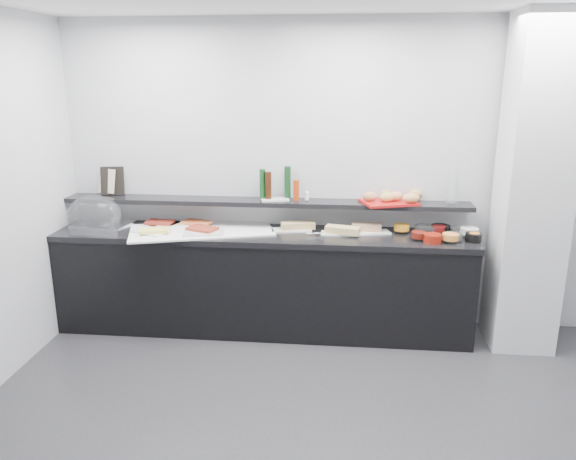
# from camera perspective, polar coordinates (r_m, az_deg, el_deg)

# --- Properties ---
(ground) EXTENTS (5.00, 5.00, 0.00)m
(ground) POSITION_cam_1_polar(r_m,az_deg,el_deg) (3.69, 5.07, -21.76)
(ground) COLOR #2D2D30
(ground) RESTS_ON ground
(back_wall) EXTENTS (5.00, 0.02, 2.70)m
(back_wall) POSITION_cam_1_polar(r_m,az_deg,el_deg) (5.01, 5.79, 5.42)
(back_wall) COLOR #B1B4B9
(back_wall) RESTS_ON ground
(column) EXTENTS (0.50, 0.50, 2.70)m
(column) POSITION_cam_1_polar(r_m,az_deg,el_deg) (4.90, 23.64, 3.95)
(column) COLOR silver
(column) RESTS_ON ground
(buffet_cabinet) EXTENTS (3.60, 0.60, 0.85)m
(buffet_cabinet) POSITION_cam_1_polar(r_m,az_deg,el_deg) (5.02, -2.57, -5.48)
(buffet_cabinet) COLOR black
(buffet_cabinet) RESTS_ON ground
(counter_top) EXTENTS (3.62, 0.62, 0.05)m
(counter_top) POSITION_cam_1_polar(r_m,az_deg,el_deg) (4.87, -2.63, -0.54)
(counter_top) COLOR black
(counter_top) RESTS_ON buffet_cabinet
(wall_shelf) EXTENTS (3.60, 0.25, 0.04)m
(wall_shelf) POSITION_cam_1_polar(r_m,az_deg,el_deg) (4.98, -2.38, 2.84)
(wall_shelf) COLOR black
(wall_shelf) RESTS_ON back_wall
(cloche_base) EXTENTS (0.53, 0.40, 0.04)m
(cloche_base) POSITION_cam_1_polar(r_m,az_deg,el_deg) (5.28, -18.26, 0.46)
(cloche_base) COLOR silver
(cloche_base) RESTS_ON counter_top
(cloche_dome) EXTENTS (0.51, 0.36, 0.34)m
(cloche_dome) POSITION_cam_1_polar(r_m,az_deg,el_deg) (5.27, -19.05, 1.53)
(cloche_dome) COLOR silver
(cloche_dome) RESTS_ON cloche_base
(linen_runner) EXTENTS (1.34, 0.91, 0.01)m
(linen_runner) POSITION_cam_1_polar(r_m,az_deg,el_deg) (4.97, -8.77, -0.01)
(linen_runner) COLOR white
(linen_runner) RESTS_ON counter_top
(platter_meat_a) EXTENTS (0.30, 0.25, 0.01)m
(platter_meat_a) POSITION_cam_1_polar(r_m,az_deg,el_deg) (5.21, -12.33, 0.72)
(platter_meat_a) COLOR white
(platter_meat_a) RESTS_ON linen_runner
(food_meat_a) EXTENTS (0.25, 0.17, 0.02)m
(food_meat_a) POSITION_cam_1_polar(r_m,az_deg,el_deg) (5.17, -12.88, 0.78)
(food_meat_a) COLOR maroon
(food_meat_a) RESTS_ON platter_meat_a
(platter_salmon) EXTENTS (0.30, 0.21, 0.01)m
(platter_salmon) POSITION_cam_1_polar(r_m,az_deg,el_deg) (5.16, -11.40, 0.62)
(platter_salmon) COLOR white
(platter_salmon) RESTS_ON linen_runner
(food_salmon) EXTENTS (0.28, 0.22, 0.02)m
(food_salmon) POSITION_cam_1_polar(r_m,az_deg,el_deg) (5.09, -9.28, 0.75)
(food_salmon) COLOR #DB5D2C
(food_salmon) RESTS_ON platter_salmon
(platter_cheese) EXTENTS (0.36, 0.31, 0.01)m
(platter_cheese) POSITION_cam_1_polar(r_m,az_deg,el_deg) (4.96, -13.71, -0.13)
(platter_cheese) COLOR white
(platter_cheese) RESTS_ON linen_runner
(food_cheese) EXTENTS (0.28, 0.21, 0.02)m
(food_cheese) POSITION_cam_1_polar(r_m,az_deg,el_deg) (4.91, -13.41, -0.03)
(food_cheese) COLOR #F1D85D
(food_cheese) RESTS_ON platter_cheese
(platter_meat_b) EXTENTS (0.37, 0.28, 0.01)m
(platter_meat_b) POSITION_cam_1_polar(r_m,az_deg,el_deg) (4.84, -8.54, -0.24)
(platter_meat_b) COLOR silver
(platter_meat_b) RESTS_ON linen_runner
(food_meat_b) EXTENTS (0.29, 0.24, 0.02)m
(food_meat_b) POSITION_cam_1_polar(r_m,az_deg,el_deg) (4.89, -8.71, 0.14)
(food_meat_b) COLOR maroon
(food_meat_b) RESTS_ON platter_meat_b
(sandwich_plate_left) EXTENTS (0.36, 0.20, 0.01)m
(sandwich_plate_left) POSITION_cam_1_polar(r_m,az_deg,el_deg) (4.91, 0.36, 0.00)
(sandwich_plate_left) COLOR white
(sandwich_plate_left) RESTS_ON counter_top
(sandwich_food_left) EXTENTS (0.31, 0.18, 0.06)m
(sandwich_food_left) POSITION_cam_1_polar(r_m,az_deg,el_deg) (4.91, 1.03, 0.46)
(sandwich_food_left) COLOR tan
(sandwich_food_left) RESTS_ON sandwich_plate_left
(tongs_left) EXTENTS (0.16, 0.02, 0.01)m
(tongs_left) POSITION_cam_1_polar(r_m,az_deg,el_deg) (4.90, 0.26, 0.10)
(tongs_left) COLOR silver
(tongs_left) RESTS_ON sandwich_plate_left
(sandwich_plate_mid) EXTENTS (0.31, 0.13, 0.01)m
(sandwich_plate_mid) POSITION_cam_1_polar(r_m,az_deg,el_deg) (4.82, 5.21, -0.37)
(sandwich_plate_mid) COLOR silver
(sandwich_plate_mid) RESTS_ON counter_top
(sandwich_food_mid) EXTENTS (0.31, 0.17, 0.06)m
(sandwich_food_mid) POSITION_cam_1_polar(r_m,az_deg,el_deg) (4.80, 5.57, -0.00)
(sandwich_food_mid) COLOR tan
(sandwich_food_mid) RESTS_ON sandwich_plate_mid
(tongs_mid) EXTENTS (0.16, 0.04, 0.01)m
(tongs_mid) POSITION_cam_1_polar(r_m,az_deg,el_deg) (4.77, 2.83, -0.34)
(tongs_mid) COLOR silver
(tongs_mid) RESTS_ON sandwich_plate_mid
(sandwich_plate_right) EXTENTS (0.35, 0.22, 0.01)m
(sandwich_plate_right) POSITION_cam_1_polar(r_m,az_deg,el_deg) (4.88, 8.40, -0.26)
(sandwich_plate_right) COLOR white
(sandwich_plate_right) RESTS_ON counter_top
(sandwich_food_right) EXTENTS (0.25, 0.11, 0.06)m
(sandwich_food_right) POSITION_cam_1_polar(r_m,az_deg,el_deg) (4.91, 7.96, 0.29)
(sandwich_food_right) COLOR tan
(sandwich_food_right) RESTS_ON sandwich_plate_right
(tongs_right) EXTENTS (0.13, 0.10, 0.01)m
(tongs_right) POSITION_cam_1_polar(r_m,az_deg,el_deg) (4.88, 7.73, -0.12)
(tongs_right) COLOR silver
(tongs_right) RESTS_ON sandwich_plate_right
(bowl_glass_fruit) EXTENTS (0.22, 0.22, 0.07)m
(bowl_glass_fruit) POSITION_cam_1_polar(r_m,az_deg,el_deg) (4.95, 13.76, 0.01)
(bowl_glass_fruit) COLOR silver
(bowl_glass_fruit) RESTS_ON counter_top
(fill_glass_fruit) EXTENTS (0.14, 0.14, 0.05)m
(fill_glass_fruit) POSITION_cam_1_polar(r_m,az_deg,el_deg) (4.94, 11.47, 0.26)
(fill_glass_fruit) COLOR orange
(fill_glass_fruit) RESTS_ON bowl_glass_fruit
(bowl_black_jam) EXTENTS (0.17, 0.17, 0.07)m
(bowl_black_jam) POSITION_cam_1_polar(r_m,az_deg,el_deg) (5.02, 15.24, 0.10)
(bowl_black_jam) COLOR black
(bowl_black_jam) RESTS_ON counter_top
(fill_black_jam) EXTENTS (0.15, 0.15, 0.05)m
(fill_black_jam) POSITION_cam_1_polar(r_m,az_deg,el_deg) (4.98, 15.10, 0.13)
(fill_black_jam) COLOR #610D0E
(fill_black_jam) RESTS_ON bowl_black_jam
(bowl_glass_cream) EXTENTS (0.24, 0.24, 0.07)m
(bowl_glass_cream) POSITION_cam_1_polar(r_m,az_deg,el_deg) (4.99, 17.28, -0.15)
(bowl_glass_cream) COLOR white
(bowl_glass_cream) RESTS_ON counter_top
(fill_glass_cream) EXTENTS (0.17, 0.17, 0.05)m
(fill_glass_cream) POSITION_cam_1_polar(r_m,az_deg,el_deg) (4.98, 17.95, -0.08)
(fill_glass_cream) COLOR silver
(fill_glass_cream) RESTS_ON bowl_glass_cream
(bowl_red_jam) EXTENTS (0.18, 0.18, 0.07)m
(bowl_red_jam) POSITION_cam_1_polar(r_m,az_deg,el_deg) (4.72, 14.46, -0.83)
(bowl_red_jam) COLOR maroon
(bowl_red_jam) RESTS_ON counter_top
(fill_red_jam) EXTENTS (0.15, 0.15, 0.05)m
(fill_red_jam) POSITION_cam_1_polar(r_m,az_deg,el_deg) (4.75, 13.12, -0.47)
(fill_red_jam) COLOR #52130B
(fill_red_jam) RESTS_ON bowl_red_jam
(bowl_glass_salmon) EXTENTS (0.15, 0.15, 0.07)m
(bowl_glass_salmon) POSITION_cam_1_polar(r_m,az_deg,el_deg) (4.79, 16.44, -0.73)
(bowl_glass_salmon) COLOR white
(bowl_glass_salmon) RESTS_ON counter_top
(fill_glass_salmon) EXTENTS (0.17, 0.17, 0.05)m
(fill_glass_salmon) POSITION_cam_1_polar(r_m,az_deg,el_deg) (4.76, 16.18, -0.67)
(fill_glass_salmon) COLOR orange
(fill_glass_salmon) RESTS_ON bowl_glass_salmon
(bowl_black_fruit) EXTENTS (0.17, 0.17, 0.07)m
(bowl_black_fruit) POSITION_cam_1_polar(r_m,az_deg,el_deg) (4.84, 18.32, -0.70)
(bowl_black_fruit) COLOR black
(bowl_black_fruit) RESTS_ON counter_top
(fill_black_fruit) EXTENTS (0.11, 0.11, 0.05)m
(fill_black_fruit) POSITION_cam_1_polar(r_m,az_deg,el_deg) (4.84, 18.41, -0.56)
(fill_black_fruit) COLOR orange
(fill_black_fruit) RESTS_ON bowl_black_fruit
(framed_print) EXTENTS (0.22, 0.11, 0.26)m
(framed_print) POSITION_cam_1_polar(r_m,az_deg,el_deg) (5.40, -17.41, 4.79)
(framed_print) COLOR black
(framed_print) RESTS_ON wall_shelf
(print_art) EXTENTS (0.19, 0.11, 0.22)m
(print_art) POSITION_cam_1_polar(r_m,az_deg,el_deg) (5.41, -17.93, 4.76)
(print_art) COLOR beige
(print_art) RESTS_ON framed_print
(condiment_tray) EXTENTS (0.27, 0.21, 0.01)m
(condiment_tray) POSITION_cam_1_polar(r_m,az_deg,el_deg) (4.97, -1.32, 3.14)
(condiment_tray) COLOR white
(condiment_tray) RESTS_ON wall_shelf
(bottle_green_a) EXTENTS (0.07, 0.07, 0.26)m
(bottle_green_a) POSITION_cam_1_polar(r_m,az_deg,el_deg) (4.97, -2.60, 4.73)
(bottle_green_a) COLOR #103E19
(bottle_green_a) RESTS_ON condiment_tray
(bottle_brown) EXTENTS (0.07, 0.07, 0.24)m
(bottle_brown) POSITION_cam_1_polar(r_m,az_deg,el_deg) (4.94, -2.02, 4.55)
(bottle_brown) COLOR #331609
(bottle_brown) RESTS_ON condiment_tray
(bottle_green_b) EXTENTS (0.06, 0.06, 0.28)m
(bottle_green_b) POSITION_cam_1_polar(r_m,az_deg,el_deg) (4.98, -0.05, 4.90)
(bottle_green_b) COLOR #0F3717
(bottle_green_b) RESTS_ON condiment_tray
(bottle_hot) EXTENTS (0.05, 0.05, 0.18)m
(bottle_hot) POSITION_cam_1_polar(r_m,az_deg,el_deg) (4.88, 0.84, 4.06)
(bottle_hot) COLOR #AB320C
(bottle_hot) RESTS_ON condiment_tray
(shaker_salt) EXTENTS (0.03, 0.03, 0.07)m
(shaker_salt) POSITION_cam_1_polar(r_m,az_deg,el_deg) (4.94, 1.98, 3.56)
(shaker_salt) COLOR white
(shaker_salt) RESTS_ON condiment_tray
(shaker_pepper) EXTENTS (0.04, 0.04, 0.07)m
(shaker_pepper) POSITION_cam_1_polar(r_m,az_deg,el_deg) (4.91, 1.92, 3.47)
(shaker_pepper) COLOR white
(shaker_pepper) RESTS_ON condiment_tray
(bread_tray) EXTENTS (0.53, 0.44, 0.02)m
(bread_tray) POSITION_cam_1_polar(r_m,az_deg,el_deg) (4.91, 10.21, 2.79)
(bread_tray) COLOR #AD1212
(bread_tray) RESTS_ON wall_shelf
(bread_roll_n) EXTENTS (0.15, 0.12, 0.08)m
(bread_roll_n) POSITION_cam_1_polar(r_m,az_deg,el_deg) (4.99, 10.03, 3.59)
(bread_roll_n) COLOR #AA7641
(bread_roll_n) RESTS_ON bread_tray
(bread_roll_ne) EXTENTS (0.15, 0.13, 0.08)m
(bread_roll_ne) POSITION_cam_1_polar(r_m,az_deg,el_deg) (5.04, 12.84, 3.57)
(bread_roll_ne) COLOR #B58B45
(bread_roll_ne) RESTS_ON bread_tray
(bread_roll_sw) EXTENTS (0.14, 0.10, 0.08)m
(bread_roll_sw) POSITION_cam_1_polar(r_m,az_deg,el_deg) (4.87, 8.31, 3.39)
(bread_roll_sw) COLOR #B47644
(bread_roll_sw) RESTS_ON bread_tray
(bread_roll_s) EXTENTS (0.15, 0.12, 0.08)m
(bread_roll_s) POSITION_cam_1_polar(r_m,az_deg,el_deg) (4.87, 10.06, 3.31)
(bread_roll_s) COLOR tan
(bread_roll_s) RESTS_ON bread_tray
(bread_roll_se) EXTENTS (0.17, 0.13, 0.08)m
(bread_roll_se) POSITION_cam_1_polar(r_m,az_deg,el_deg) (4.87, 12.39, 3.17)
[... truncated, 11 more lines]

